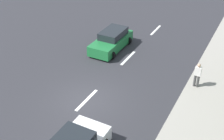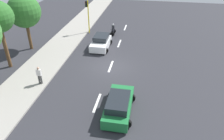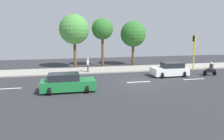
# 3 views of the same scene
# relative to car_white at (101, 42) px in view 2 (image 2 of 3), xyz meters

# --- Properties ---
(ground_plane) EXTENTS (40.00, 60.00, 0.10)m
(ground_plane) POSITION_rel_car_white_xyz_m (-2.01, 4.33, -0.76)
(ground_plane) COLOR #2D2D33
(sidewalk) EXTENTS (4.00, 60.00, 0.15)m
(sidewalk) POSITION_rel_car_white_xyz_m (4.99, 4.33, -0.64)
(sidewalk) COLOR #9E998E
(sidewalk) RESTS_ON ground
(lane_stripe_far_north) EXTENTS (0.20, 2.40, 0.01)m
(lane_stripe_far_north) POSITION_rel_car_white_xyz_m (-2.01, -7.67, -0.70)
(lane_stripe_far_north) COLOR white
(lane_stripe_far_north) RESTS_ON ground
(lane_stripe_north) EXTENTS (0.20, 2.40, 0.01)m
(lane_stripe_north) POSITION_rel_car_white_xyz_m (-2.01, -1.67, -0.70)
(lane_stripe_north) COLOR white
(lane_stripe_north) RESTS_ON ground
(lane_stripe_mid) EXTENTS (0.20, 2.40, 0.01)m
(lane_stripe_mid) POSITION_rel_car_white_xyz_m (-2.01, 4.33, -0.70)
(lane_stripe_mid) COLOR white
(lane_stripe_mid) RESTS_ON ground
(lane_stripe_south) EXTENTS (0.20, 2.40, 0.01)m
(lane_stripe_south) POSITION_rel_car_white_xyz_m (-2.01, 10.33, -0.70)
(lane_stripe_south) COLOR white
(lane_stripe_south) RESTS_ON ground
(car_white) EXTENTS (2.34, 3.90, 1.52)m
(car_white) POSITION_rel_car_white_xyz_m (0.00, 0.00, 0.00)
(car_white) COLOR white
(car_white) RESTS_ON ground
(car_green) EXTENTS (2.26, 4.42, 1.52)m
(car_green) POSITION_rel_car_white_xyz_m (-3.89, 11.17, 0.00)
(car_green) COLOR #1E7238
(car_green) RESTS_ON ground
(motorcycle) EXTENTS (0.60, 1.30, 1.53)m
(motorcycle) POSITION_rel_car_white_xyz_m (-0.68, -4.54, -0.07)
(motorcycle) COLOR black
(motorcycle) RESTS_ON ground
(pedestrian_near_signal) EXTENTS (0.40, 0.24, 1.69)m
(pedestrian_near_signal) POSITION_rel_car_white_xyz_m (3.58, 8.74, 0.35)
(pedestrian_near_signal) COLOR #3F3F3F
(pedestrian_near_signal) RESTS_ON sidewalk
(traffic_light_corner) EXTENTS (0.49, 0.24, 4.50)m
(traffic_light_corner) POSITION_rel_car_white_xyz_m (2.83, -4.60, 2.22)
(traffic_light_corner) COLOR yellow
(traffic_light_corner) RESTS_ON ground
(street_tree_center) EXTENTS (3.64, 3.64, 6.34)m
(street_tree_center) POSITION_rel_car_white_xyz_m (8.20, 1.74, 3.78)
(street_tree_center) COLOR brown
(street_tree_center) RESTS_ON ground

